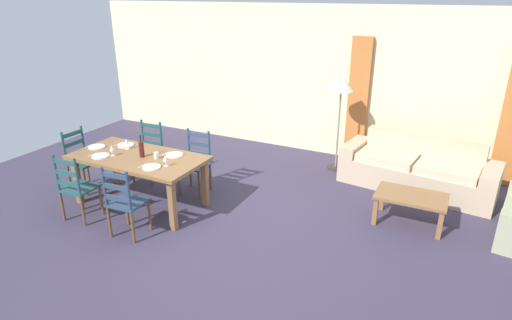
# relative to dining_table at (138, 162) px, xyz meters

# --- Properties ---
(ground_plane) EXTENTS (9.60, 9.60, 0.02)m
(ground_plane) POSITION_rel_dining_table_xyz_m (1.43, -0.00, -0.67)
(ground_plane) COLOR #3D354C
(wall_far) EXTENTS (9.60, 0.16, 2.70)m
(wall_far) POSITION_rel_dining_table_xyz_m (1.43, 3.30, 0.69)
(wall_far) COLOR beige
(wall_far) RESTS_ON ground_plane
(curtain_panel_left) EXTENTS (0.35, 0.08, 2.20)m
(curtain_panel_left) POSITION_rel_dining_table_xyz_m (2.28, 3.16, 0.44)
(curtain_panel_left) COLOR #CB7234
(curtain_panel_left) RESTS_ON ground_plane
(dining_table) EXTENTS (1.90, 0.96, 0.75)m
(dining_table) POSITION_rel_dining_table_xyz_m (0.00, 0.00, 0.00)
(dining_table) COLOR olive
(dining_table) RESTS_ON ground_plane
(dining_chair_near_left) EXTENTS (0.44, 0.42, 0.96)m
(dining_chair_near_left) POSITION_rel_dining_table_xyz_m (-0.45, -0.73, -0.19)
(dining_chair_near_left) COLOR #254F51
(dining_chair_near_left) RESTS_ON ground_plane
(dining_chair_near_right) EXTENTS (0.45, 0.43, 0.96)m
(dining_chair_near_right) POSITION_rel_dining_table_xyz_m (0.42, -0.76, -0.19)
(dining_chair_near_right) COLOR #2D4059
(dining_chair_near_right) RESTS_ON ground_plane
(dining_chair_far_left) EXTENTS (0.45, 0.43, 0.96)m
(dining_chair_far_left) POSITION_rel_dining_table_xyz_m (-0.48, 0.77, -0.19)
(dining_chair_far_left) COLOR #22504C
(dining_chair_far_left) RESTS_ON ground_plane
(dining_chair_far_right) EXTENTS (0.44, 0.42, 0.96)m
(dining_chair_far_right) POSITION_rel_dining_table_xyz_m (0.46, 0.73, -0.19)
(dining_chair_far_right) COLOR #2E4661
(dining_chair_far_right) RESTS_ON ground_plane
(dining_chair_head_west) EXTENTS (0.41, 0.43, 0.96)m
(dining_chair_head_west) POSITION_rel_dining_table_xyz_m (-1.17, 0.01, -0.19)
(dining_chair_head_west) COLOR #215147
(dining_chair_head_west) RESTS_ON ground_plane
(dinner_plate_near_left) EXTENTS (0.24, 0.24, 0.02)m
(dinner_plate_near_left) POSITION_rel_dining_table_xyz_m (-0.45, -0.25, 0.10)
(dinner_plate_near_left) COLOR white
(dinner_plate_near_left) RESTS_ON dining_table
(fork_near_left) EXTENTS (0.03, 0.17, 0.01)m
(fork_near_left) POSITION_rel_dining_table_xyz_m (-0.60, -0.25, 0.09)
(fork_near_left) COLOR silver
(fork_near_left) RESTS_ON dining_table
(dinner_plate_near_right) EXTENTS (0.24, 0.24, 0.02)m
(dinner_plate_near_right) POSITION_rel_dining_table_xyz_m (0.45, -0.25, 0.10)
(dinner_plate_near_right) COLOR white
(dinner_plate_near_right) RESTS_ON dining_table
(fork_near_right) EXTENTS (0.02, 0.17, 0.01)m
(fork_near_right) POSITION_rel_dining_table_xyz_m (0.30, -0.25, 0.09)
(fork_near_right) COLOR silver
(fork_near_right) RESTS_ON dining_table
(dinner_plate_far_left) EXTENTS (0.24, 0.24, 0.02)m
(dinner_plate_far_left) POSITION_rel_dining_table_xyz_m (-0.45, 0.25, 0.10)
(dinner_plate_far_left) COLOR white
(dinner_plate_far_left) RESTS_ON dining_table
(fork_far_left) EXTENTS (0.02, 0.17, 0.01)m
(fork_far_left) POSITION_rel_dining_table_xyz_m (-0.60, 0.25, 0.09)
(fork_far_left) COLOR silver
(fork_far_left) RESTS_ON dining_table
(dinner_plate_far_right) EXTENTS (0.24, 0.24, 0.02)m
(dinner_plate_far_right) POSITION_rel_dining_table_xyz_m (0.45, 0.25, 0.10)
(dinner_plate_far_right) COLOR white
(dinner_plate_far_right) RESTS_ON dining_table
(fork_far_right) EXTENTS (0.03, 0.17, 0.01)m
(fork_far_right) POSITION_rel_dining_table_xyz_m (0.30, 0.25, 0.09)
(fork_far_right) COLOR silver
(fork_far_right) RESTS_ON dining_table
(dinner_plate_head_west) EXTENTS (0.24, 0.24, 0.02)m
(dinner_plate_head_west) POSITION_rel_dining_table_xyz_m (-0.78, 0.00, 0.10)
(dinner_plate_head_west) COLOR white
(dinner_plate_head_west) RESTS_ON dining_table
(fork_head_west) EXTENTS (0.02, 0.17, 0.01)m
(fork_head_west) POSITION_rel_dining_table_xyz_m (-0.93, 0.00, 0.09)
(fork_head_west) COLOR silver
(fork_head_west) RESTS_ON dining_table
(wine_bottle) EXTENTS (0.07, 0.07, 0.32)m
(wine_bottle) POSITION_rel_dining_table_xyz_m (0.08, 0.00, 0.20)
(wine_bottle) COLOR #471919
(wine_bottle) RESTS_ON dining_table
(wine_glass_near_left) EXTENTS (0.06, 0.06, 0.16)m
(wine_glass_near_left) POSITION_rel_dining_table_xyz_m (-0.32, -0.15, 0.20)
(wine_glass_near_left) COLOR white
(wine_glass_near_left) RESTS_ON dining_table
(wine_glass_near_right) EXTENTS (0.06, 0.06, 0.16)m
(wine_glass_near_right) POSITION_rel_dining_table_xyz_m (0.59, -0.13, 0.20)
(wine_glass_near_right) COLOR white
(wine_glass_near_right) RESTS_ON dining_table
(wine_glass_far_left) EXTENTS (0.06, 0.06, 0.16)m
(wine_glass_far_left) POSITION_rel_dining_table_xyz_m (-0.33, 0.15, 0.20)
(wine_glass_far_left) COLOR white
(wine_glass_far_left) RESTS_ON dining_table
(coffee_cup_primary) EXTENTS (0.07, 0.07, 0.09)m
(coffee_cup_primary) POSITION_rel_dining_table_xyz_m (0.30, 0.04, 0.13)
(coffee_cup_primary) COLOR beige
(coffee_cup_primary) RESTS_ON dining_table
(couch) EXTENTS (2.36, 1.08, 0.80)m
(couch) POSITION_rel_dining_table_xyz_m (3.49, 2.38, -0.37)
(couch) COLOR #CBB08E
(couch) RESTS_ON ground_plane
(coffee_table) EXTENTS (0.90, 0.56, 0.42)m
(coffee_table) POSITION_rel_dining_table_xyz_m (3.56, 1.17, -0.31)
(coffee_table) COLOR olive
(coffee_table) RESTS_ON ground_plane
(standing_lamp) EXTENTS (0.40, 0.40, 1.64)m
(standing_lamp) POSITION_rel_dining_table_xyz_m (2.13, 2.57, 0.75)
(standing_lamp) COLOR #332D28
(standing_lamp) RESTS_ON ground_plane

